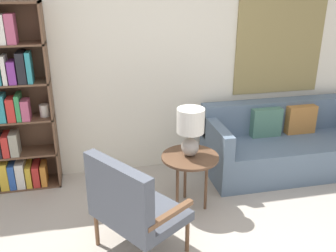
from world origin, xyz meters
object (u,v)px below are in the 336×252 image
object	(u,v)px
armchair	(130,203)
couch	(285,145)
bookshelf	(10,106)
table_lamp	(191,127)
side_table	(190,161)

from	to	relation	value
armchair	couch	world-z (taller)	armchair
bookshelf	table_lamp	bearing A→B (deg)	-24.40
table_lamp	armchair	bearing A→B (deg)	-137.71
couch	table_lamp	bearing A→B (deg)	-158.22
table_lamp	side_table	bearing A→B (deg)	-93.98
table_lamp	couch	bearing A→B (deg)	21.78
couch	bookshelf	bearing A→B (deg)	175.46
couch	table_lamp	size ratio (longest dim) A/B	4.01
bookshelf	side_table	size ratio (longest dim) A/B	3.46
couch	side_table	xyz separation A→B (m)	(-1.33, -0.55, 0.21)
side_table	table_lamp	world-z (taller)	table_lamp
couch	table_lamp	xyz separation A→B (m)	(-1.33, -0.53, 0.56)
armchair	side_table	distance (m)	0.88
bookshelf	couch	bearing A→B (deg)	-4.54
armchair	table_lamp	size ratio (longest dim) A/B	1.87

